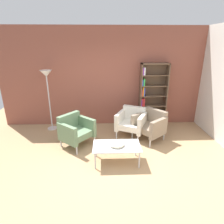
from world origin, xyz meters
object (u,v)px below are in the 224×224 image
(decorative_bowl, at_px, (117,144))
(armchair_near_window, at_px, (75,130))
(coffee_table_low, at_px, (117,147))
(floor_lamp_torchiere, at_px, (47,81))
(bookshelf_tall, at_px, (151,96))
(armchair_by_bookshelf, at_px, (150,124))
(armchair_spare_guest, at_px, (132,121))

(decorative_bowl, relative_size, armchair_near_window, 0.34)
(coffee_table_low, relative_size, floor_lamp_torchiere, 0.57)
(coffee_table_low, xyz_separation_m, decorative_bowl, (-0.00, 0.00, 0.07))
(bookshelf_tall, bearing_deg, decorative_bowl, -120.22)
(floor_lamp_torchiere, bearing_deg, decorative_bowl, -44.15)
(bookshelf_tall, height_order, armchair_near_window, bookshelf_tall)
(coffee_table_low, bearing_deg, armchair_near_window, 141.17)
(armchair_near_window, bearing_deg, floor_lamp_torchiere, 81.19)
(coffee_table_low, xyz_separation_m, floor_lamp_torchiere, (-1.83, 1.78, 1.08))
(armchair_by_bookshelf, distance_m, floor_lamp_torchiere, 3.06)
(armchair_by_bookshelf, bearing_deg, armchair_near_window, -121.21)
(coffee_table_low, bearing_deg, decorative_bowl, 116.57)
(bookshelf_tall, height_order, coffee_table_low, bookshelf_tall)
(armchair_by_bookshelf, bearing_deg, coffee_table_low, -81.16)
(armchair_spare_guest, bearing_deg, bookshelf_tall, 73.12)
(bookshelf_tall, distance_m, armchair_spare_guest, 1.11)
(armchair_spare_guest, xyz_separation_m, armchair_by_bookshelf, (0.47, -0.21, 0.00))
(coffee_table_low, distance_m, armchair_by_bookshelf, 1.41)
(coffee_table_low, relative_size, armchair_spare_guest, 1.09)
(bookshelf_tall, relative_size, armchair_spare_guest, 2.07)
(decorative_bowl, relative_size, armchair_by_bookshelf, 0.34)
(coffee_table_low, bearing_deg, armchair_by_bookshelf, 47.58)
(armchair_near_window, relative_size, floor_lamp_torchiere, 0.55)
(armchair_near_window, bearing_deg, bookshelf_tall, -20.39)
(bookshelf_tall, height_order, armchair_by_bookshelf, bookshelf_tall)
(bookshelf_tall, xyz_separation_m, coffee_table_low, (-1.15, -1.97, -0.56))
(armchair_near_window, bearing_deg, armchair_spare_guest, -31.77)
(decorative_bowl, relative_size, floor_lamp_torchiere, 0.18)
(decorative_bowl, xyz_separation_m, floor_lamp_torchiere, (-1.83, 1.78, 1.01))
(bookshelf_tall, distance_m, floor_lamp_torchiere, 3.03)
(floor_lamp_torchiere, bearing_deg, armchair_by_bookshelf, -14.85)
(floor_lamp_torchiere, bearing_deg, bookshelf_tall, 3.73)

